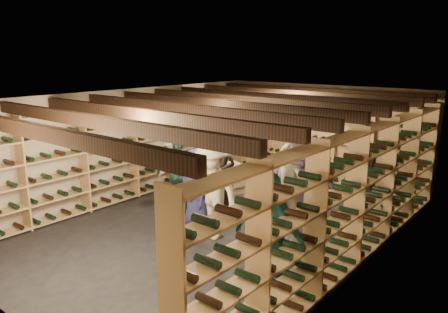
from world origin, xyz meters
TOP-DOWN VIEW (x-y plane):
  - ground at (0.00, 0.00)m, footprint 8.00×8.00m
  - walls at (0.00, 0.00)m, footprint 5.52×8.02m
  - ceiling at (0.00, 0.00)m, footprint 5.50×8.00m
  - ceiling_joists at (0.00, 0.00)m, footprint 5.40×7.12m
  - wine_rack_left at (-2.57, 0.00)m, footprint 0.32×7.50m
  - wine_rack_right at (2.57, 0.00)m, footprint 0.32×7.50m
  - wine_rack_back at (0.00, 3.83)m, footprint 4.70×0.30m
  - crate_stack_left at (-1.05, 1.66)m, footprint 0.59×0.49m
  - crate_stack_right at (0.65, 1.73)m, footprint 0.59×0.51m
  - crate_loose at (0.79, 2.58)m, footprint 0.52×0.36m
  - person_1 at (-0.11, 0.09)m, footprint 0.66×0.43m
  - person_3 at (0.27, -0.60)m, footprint 1.15×0.70m
  - person_4 at (2.18, -1.71)m, footprint 1.03×0.43m
  - person_5 at (-0.64, 0.22)m, footprint 1.79×1.15m
  - person_6 at (-0.25, -0.44)m, footprint 0.85×0.71m
  - person_7 at (1.36, 0.12)m, footprint 0.69×0.52m
  - person_8 at (1.16, -0.39)m, footprint 0.95×0.83m
  - person_9 at (-1.55, 0.29)m, footprint 0.98×0.57m
  - person_10 at (-1.12, -0.06)m, footprint 0.99×0.68m
  - person_11 at (1.17, 0.89)m, footprint 1.54×0.56m
  - person_12 at (2.18, 1.30)m, footprint 0.88×0.64m

SIDE VIEW (x-z plane):
  - ground at x=0.00m, z-range 0.00..0.00m
  - crate_loose at x=0.79m, z-range 0.00..0.17m
  - crate_stack_right at x=0.65m, z-range 0.00..0.34m
  - crate_stack_left at x=-1.05m, z-range 0.00..0.68m
  - person_6 at x=-0.25m, z-range 0.00..1.50m
  - person_9 at x=-1.55m, z-range 0.00..1.50m
  - person_10 at x=-1.12m, z-range 0.00..1.56m
  - person_8 at x=1.16m, z-range 0.00..1.63m
  - person_11 at x=1.17m, z-range 0.00..1.64m
  - person_12 at x=2.18m, z-range 0.00..1.66m
  - person_7 at x=1.36m, z-range 0.00..1.72m
  - person_3 at x=0.27m, z-range 0.00..1.72m
  - person_4 at x=2.18m, z-range 0.00..1.75m
  - person_1 at x=-0.11m, z-range 0.00..1.81m
  - person_5 at x=-0.64m, z-range 0.00..1.84m
  - wine_rack_back at x=0.00m, z-range 0.00..2.15m
  - wine_rack_left at x=-2.57m, z-range 0.00..2.15m
  - wine_rack_right at x=2.57m, z-range 0.00..2.15m
  - walls at x=0.00m, z-range 0.00..2.40m
  - ceiling_joists at x=0.00m, z-range 2.17..2.35m
  - ceiling at x=0.00m, z-range 2.40..2.40m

